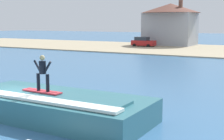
{
  "coord_description": "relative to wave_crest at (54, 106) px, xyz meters",
  "views": [
    {
      "loc": [
        11.24,
        -10.45,
        4.38
      ],
      "look_at": [
        1.68,
        6.43,
        1.56
      ],
      "focal_mm": 52.17,
      "sensor_mm": 36.0,
      "label": 1
    }
  ],
  "objects": [
    {
      "name": "shoreline_bank",
      "position": [
        -1.68,
        41.41,
        -0.5
      ],
      "size": [
        120.0,
        23.23,
        0.15
      ],
      "color": "tan",
      "rests_on": "ground_plane"
    },
    {
      "name": "car_near_shore",
      "position": [
        -14.65,
        42.86,
        0.37
      ],
      "size": [
        4.21,
        2.26,
        1.86
      ],
      "color": "red",
      "rests_on": "ground_plane"
    },
    {
      "name": "wave_crest",
      "position": [
        0.0,
        0.0,
        0.0
      ],
      "size": [
        9.19,
        3.81,
        1.22
      ],
      "color": "#306C77",
      "rests_on": "ground_plane"
    },
    {
      "name": "ground_plane",
      "position": [
        -1.68,
        -0.94,
        -0.58
      ],
      "size": [
        260.0,
        260.0,
        0.0
      ],
      "primitive_type": "plane",
      "color": "#386794"
    },
    {
      "name": "surfboard",
      "position": [
        -0.5,
        -0.19,
        0.68
      ],
      "size": [
        2.09,
        0.55,
        0.06
      ],
      "color": "#D8333F",
      "rests_on": "wave_crest"
    },
    {
      "name": "surfer",
      "position": [
        -0.37,
        -0.25,
        1.63
      ],
      "size": [
        1.04,
        0.32,
        1.66
      ],
      "color": "black",
      "rests_on": "surfboard"
    },
    {
      "name": "house_with_chimney",
      "position": [
        -11.77,
        49.0,
        4.03
      ],
      "size": [
        11.34,
        11.34,
        8.55
      ],
      "color": "#9EA3AD",
      "rests_on": "ground_plane"
    }
  ]
}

